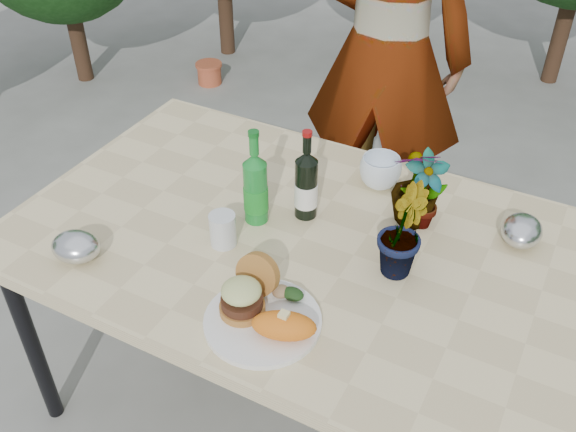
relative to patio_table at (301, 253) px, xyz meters
The scene contains 17 objects.
ground 0.69m from the patio_table, ahead, with size 80.00×80.00×0.00m, color slate.
patio_table is the anchor object (origin of this frame).
dinner_plate 0.34m from the patio_table, 79.10° to the right, with size 0.28×0.28×0.01m, color white.
burger_stack 0.33m from the patio_table, 88.56° to the right, with size 0.11×0.16×0.11m.
sweet_potato 0.38m from the patio_table, 69.28° to the right, with size 0.15×0.08×0.06m, color orange.
grilled_veg 0.26m from the patio_table, 71.02° to the right, with size 0.08×0.05×0.03m.
wine_bottle 0.19m from the patio_table, 110.79° to the left, with size 0.07×0.07×0.28m.
sparkling_water 0.22m from the patio_table, behind, with size 0.07×0.07×0.29m.
plastic_cup 0.24m from the patio_table, 145.56° to the right, with size 0.07×0.07×0.10m, color silver.
seedling_left 0.38m from the patio_table, 37.12° to the left, with size 0.12×0.08×0.23m, color #2B561D.
seedling_mid 0.33m from the patio_table, ahead, with size 0.14×0.11×0.25m, color #23541D.
seedling_right 0.37m from the patio_table, 41.89° to the left, with size 0.13×0.13×0.24m, color #2A541D.
blue_bowl 0.36m from the patio_table, 74.04° to the left, with size 0.13×0.13×0.10m, color white.
foil_packet_left 0.61m from the patio_table, 143.97° to the right, with size 0.13×0.11×0.08m, color silver.
foil_packet_right 0.60m from the patio_table, 26.22° to the left, with size 0.13×0.11×0.08m, color #BABDC2.
person 0.98m from the patio_table, 98.01° to the left, with size 0.64×0.42×1.77m, color #8B5745.
terracotta_pot 2.60m from the patio_table, 130.42° to the left, with size 0.17×0.17×0.14m.
Camera 1 is at (0.60, -1.21, 1.88)m, focal length 40.00 mm.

